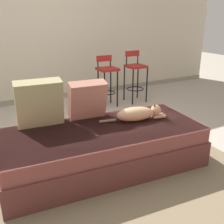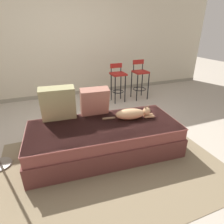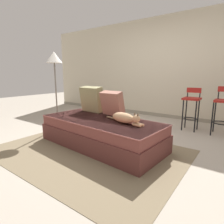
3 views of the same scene
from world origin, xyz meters
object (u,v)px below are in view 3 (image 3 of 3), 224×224
at_px(couch, 101,132).
at_px(throw_pillow_middle, 112,103).
at_px(cat, 125,118).
at_px(throw_pillow_corner, 92,99).
at_px(bar_stool_near_window, 192,104).
at_px(bar_stool_by_doorway, 224,108).
at_px(floor_lamp, 54,65).

xyz_separation_m(couch, throw_pillow_middle, (-0.02, 0.35, 0.43)).
relative_size(couch, throw_pillow_middle, 4.93).
distance_m(throw_pillow_middle, cat, 0.57).
relative_size(throw_pillow_corner, throw_pillow_middle, 1.13).
xyz_separation_m(throw_pillow_corner, bar_stool_near_window, (1.47, 1.38, -0.13)).
xyz_separation_m(throw_pillow_middle, bar_stool_by_doorway, (1.54, 1.42, -0.12)).
bearing_deg(couch, floor_lamp, 171.26).
distance_m(couch, throw_pillow_middle, 0.55).
height_order(cat, bar_stool_by_doorway, bar_stool_by_doorway).
bearing_deg(cat, bar_stool_near_window, 73.51).
bearing_deg(cat, floor_lamp, 174.38).
distance_m(bar_stool_near_window, bar_stool_by_doorway, 0.57).
height_order(couch, throw_pillow_middle, throw_pillow_middle).
xyz_separation_m(couch, bar_stool_near_window, (0.94, 1.76, 0.32)).
bearing_deg(throw_pillow_middle, floor_lamp, -174.03).
distance_m(couch, throw_pillow_corner, 0.80).
relative_size(couch, bar_stool_by_doorway, 2.29).
relative_size(cat, bar_stool_near_window, 0.85).
xyz_separation_m(couch, cat, (0.43, 0.03, 0.29)).
xyz_separation_m(cat, bar_stool_near_window, (0.51, 1.73, 0.03)).
bearing_deg(floor_lamp, throw_pillow_middle, 5.97).
relative_size(throw_pillow_corner, bar_stool_near_window, 0.56).
distance_m(throw_pillow_middle, bar_stool_by_doorway, 2.09).
relative_size(cat, floor_lamp, 0.46).
distance_m(throw_pillow_corner, bar_stool_near_window, 2.02).
distance_m(throw_pillow_corner, cat, 1.04).
relative_size(throw_pillow_corner, bar_stool_by_doorway, 0.53).
xyz_separation_m(throw_pillow_corner, bar_stool_by_doorway, (2.04, 1.38, -0.15)).
distance_m(couch, cat, 0.52).
bearing_deg(couch, bar_stool_near_window, 61.86).
bearing_deg(bar_stool_near_window, floor_lamp, -145.87).
height_order(throw_pillow_corner, floor_lamp, floor_lamp).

